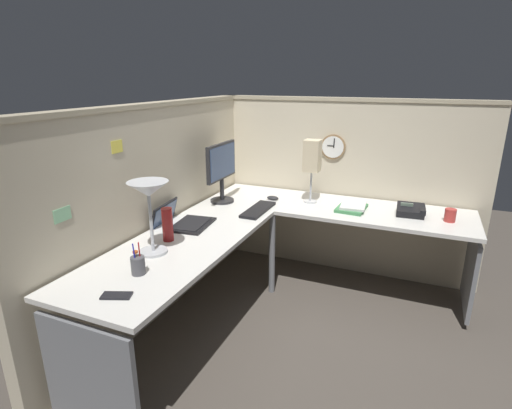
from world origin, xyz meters
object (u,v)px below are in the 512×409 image
object	(u,v)px
coffee_mug	(450,215)
pen_cup	(138,265)
cell_phone	(117,296)
wall_clock	(333,147)
computer_mouse	(273,198)
monitor	(222,168)
keyboard	(258,210)
book_stack	(352,207)
thermos_flask	(167,225)
office_phone	(411,211)
desk_lamp_paper	(312,158)
desk_lamp_dome	(149,195)
laptop	(180,221)

from	to	relation	value
coffee_mug	pen_cup	bearing A→B (deg)	134.86
cell_phone	coffee_mug	xyz separation A→B (m)	(1.80, -1.52, 0.04)
coffee_mug	wall_clock	xyz separation A→B (m)	(0.38, 0.98, 0.38)
computer_mouse	cell_phone	size ratio (longest dim) A/B	0.72
monitor	keyboard	bearing A→B (deg)	-106.28
book_stack	coffee_mug	size ratio (longest dim) A/B	3.11
pen_cup	thermos_flask	bearing A→B (deg)	15.20
cell_phone	office_phone	world-z (taller)	office_phone
cell_phone	desk_lamp_paper	size ratio (longest dim) A/B	0.27
office_phone	book_stack	world-z (taller)	office_phone
desk_lamp_dome	book_stack	bearing A→B (deg)	-36.18
office_phone	wall_clock	size ratio (longest dim) A/B	0.98
monitor	office_phone	world-z (taller)	monitor
keyboard	computer_mouse	xyz separation A→B (m)	(0.33, 0.00, 0.01)
desk_lamp_dome	thermos_flask	size ratio (longest dim) A/B	2.02
monitor	coffee_mug	xyz separation A→B (m)	(0.22, -1.77, -0.25)
desk_lamp_paper	cell_phone	bearing A→B (deg)	166.51
monitor	thermos_flask	world-z (taller)	monitor
monitor	office_phone	size ratio (longest dim) A/B	2.31
computer_mouse	pen_cup	bearing A→B (deg)	173.37
laptop	office_phone	xyz separation A→B (m)	(0.86, -1.53, 0.01)
office_phone	wall_clock	xyz separation A→B (m)	(0.35, 0.71, 0.39)
desk_lamp_dome	pen_cup	distance (m)	0.41
laptop	book_stack	world-z (taller)	laptop
monitor	cell_phone	xyz separation A→B (m)	(-1.58, -0.25, -0.29)
keyboard	wall_clock	bearing A→B (deg)	-30.05
computer_mouse	desk_lamp_dome	world-z (taller)	desk_lamp_dome
laptop	coffee_mug	size ratio (longest dim) A/B	4.37
desk_lamp_paper	computer_mouse	bearing A→B (deg)	101.11
pen_cup	coffee_mug	bearing A→B (deg)	-45.14
monitor	coffee_mug	world-z (taller)	monitor
keyboard	office_phone	size ratio (longest dim) A/B	1.99
computer_mouse	pen_cup	xyz separation A→B (m)	(-1.56, 0.18, 0.04)
laptop	computer_mouse	xyz separation A→B (m)	(0.83, -0.40, -0.01)
monitor	keyboard	size ratio (longest dim) A/B	1.16
computer_mouse	coffee_mug	distance (m)	1.39
pen_cup	wall_clock	size ratio (longest dim) A/B	0.82
computer_mouse	desk_lamp_paper	bearing A→B (deg)	-78.89
laptop	wall_clock	xyz separation A→B (m)	(1.22, -0.82, 0.40)
keyboard	thermos_flask	bearing A→B (deg)	158.67
book_stack	desk_lamp_paper	size ratio (longest dim) A/B	0.56
monitor	wall_clock	xyz separation A→B (m)	(0.61, -0.79, 0.14)
computer_mouse	thermos_flask	world-z (taller)	thermos_flask
computer_mouse	desk_lamp_paper	world-z (taller)	desk_lamp_paper
pen_cup	wall_clock	world-z (taller)	wall_clock
pen_cup	office_phone	bearing A→B (deg)	-39.27
monitor	cell_phone	bearing A→B (deg)	-171.06
keyboard	pen_cup	bearing A→B (deg)	171.63
cell_phone	office_phone	distance (m)	2.22
thermos_flask	laptop	bearing A→B (deg)	18.88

